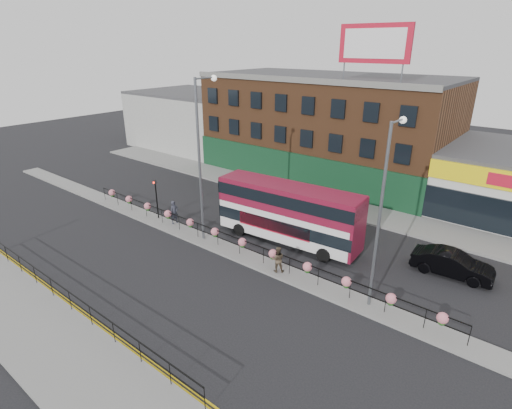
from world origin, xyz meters
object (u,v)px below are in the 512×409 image
Objects in this scene: pedestrian_a at (174,212)px; lamp_column_west at (202,148)px; pedestrian_b at (278,259)px; car at (452,264)px; lamp_column_east at (383,202)px; double_decker_bus at (289,208)px.

lamp_column_west reaches higher than pedestrian_a.
car is at bearing -178.00° from pedestrian_b.
pedestrian_a is (-18.81, -5.72, 0.30)m from car.
pedestrian_b is at bearing 123.90° from car.
car is 17.36m from lamp_column_west.
lamp_column_west reaches higher than lamp_column_east.
pedestrian_a is 10.44m from pedestrian_b.
double_decker_bus reaches higher than pedestrian_a.
pedestrian_a is 1.10× the size of pedestrian_b.
double_decker_bus is 5.75× the size of pedestrian_a.
pedestrian_b is at bearing -63.88° from double_decker_bus.
lamp_column_east reaches higher than pedestrian_b.
lamp_column_west is at bearing -145.74° from double_decker_bus.
pedestrian_b is 0.17× the size of lamp_column_east.
lamp_column_east is at bearing 152.39° from car.
pedestrian_a is 16.94m from lamp_column_east.
double_decker_bus is 1.08× the size of lamp_column_east.
lamp_column_west is at bearing 179.99° from lamp_column_east.
pedestrian_b is 7.68m from lamp_column_east.
pedestrian_a is at bearing 179.48° from lamp_column_east.
car is 19.66m from pedestrian_a.
pedestrian_b is at bearing -173.92° from lamp_column_east.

